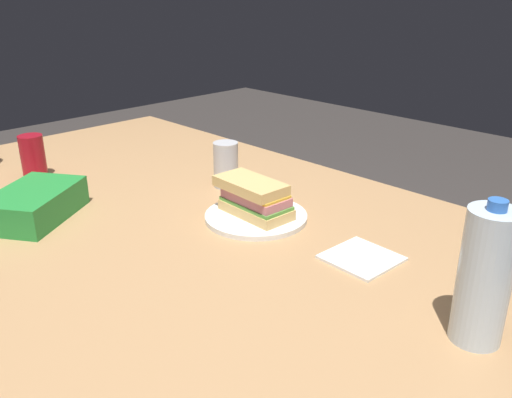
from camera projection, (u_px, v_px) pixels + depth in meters
The scene contains 8 objects.
dining_table at pixel (184, 248), 1.28m from camera, with size 1.85×1.08×0.73m.
paper_plate at pixel (256, 217), 1.25m from camera, with size 0.24×0.24×0.01m, color white.
sandwich at pixel (254, 198), 1.24m from camera, with size 0.19×0.10×0.08m.
soda_can_red at pixel (33, 157), 1.50m from camera, with size 0.07×0.07×0.12m, color maroon.
chip_bag at pixel (34, 204), 1.25m from camera, with size 0.23×0.15×0.07m, color #268C38.
water_bottle_tall at pixel (485, 277), 0.80m from camera, with size 0.08×0.08×0.23m.
soda_can_silver at pixel (226, 165), 1.43m from camera, with size 0.07×0.07×0.12m, color silver.
paper_napkin at pixel (362, 258), 1.07m from camera, with size 0.13×0.13×0.01m, color white.
Camera 1 is at (-0.93, 0.68, 1.24)m, focal length 37.86 mm.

